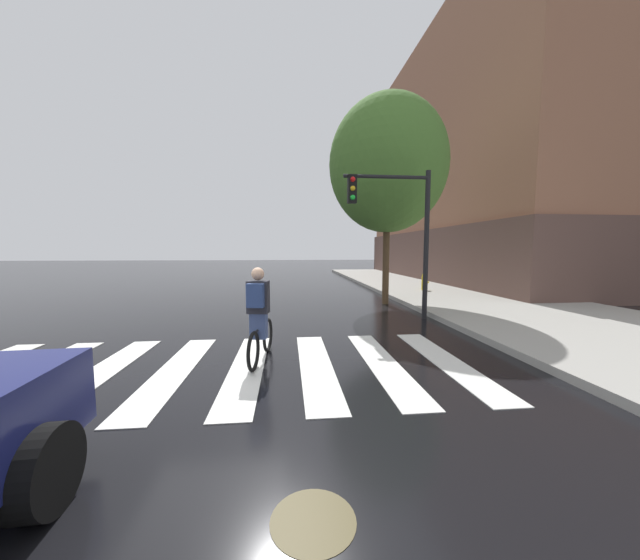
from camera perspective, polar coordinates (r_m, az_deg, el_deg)
The scene contains 8 objects.
ground_plane at distance 5.98m, azimuth -18.75°, elevation -14.48°, with size 120.00×120.00×0.00m, color black.
crosswalk_stripes at distance 5.96m, azimuth -18.32°, elevation -14.44°, with size 8.73×3.62×0.01m.
manhole_cover at distance 2.99m, azimuth -1.19°, elevation -36.31°, with size 0.64×0.64×0.01m, color #473D1E.
cyclist at distance 5.85m, azimuth -10.57°, elevation -6.13°, with size 0.39×1.70×1.69m.
traffic_light_near at distance 9.57m, azimuth 13.52°, elevation 10.34°, with size 2.47×0.28×4.20m.
fire_hydrant at distance 15.76m, azimuth 17.66°, elevation -0.30°, with size 0.33×0.22×0.78m.
street_tree_near at distance 12.60m, azimuth 11.69°, elevation 19.03°, with size 4.17×4.17×7.42m.
corner_building at distance 26.46m, azimuth 32.22°, elevation 16.55°, with size 14.67×20.41×15.16m.
Camera 1 is at (1.32, -5.48, 1.99)m, focal length 18.39 mm.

